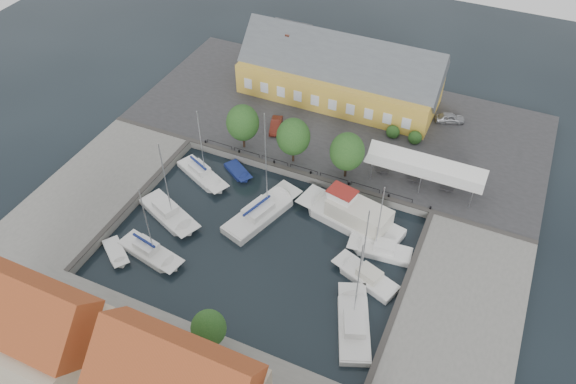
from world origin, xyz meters
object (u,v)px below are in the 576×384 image
object	(u,v)px
west_boat_d	(150,253)
launch_sw	(116,253)
east_boat_b	(366,278)
center_sailboat	(261,214)
car_silver	(450,118)
launch_nw	(238,172)
west_boat_c	(169,214)
warehouse	(336,74)
east_boat_c	(354,326)
west_boat_a	(202,175)
car_red	(276,125)
trawler	(353,217)
east_boat_a	(381,251)
tent_canopy	(425,167)

from	to	relation	value
west_boat_d	launch_sw	distance (m)	3.73
east_boat_b	west_boat_d	world-z (taller)	west_boat_d
west_boat_d	center_sailboat	bearing A→B (deg)	50.58
car_silver	launch_nw	bearing A→B (deg)	110.59
west_boat_c	west_boat_d	distance (m)	6.03
center_sailboat	east_boat_b	size ratio (longest dim) A/B	1.41
warehouse	west_boat_c	distance (m)	31.94
car_silver	launch_nw	size ratio (longest dim) A/B	0.86
east_boat_b	launch_sw	bearing A→B (deg)	-163.04
east_boat_c	launch_nw	size ratio (longest dim) A/B	2.49
center_sailboat	east_boat_c	distance (m)	17.88
car_silver	west_boat_d	size ratio (longest dim) A/B	0.37
car_silver	launch_sw	bearing A→B (deg)	121.47
west_boat_a	west_boat_c	distance (m)	7.52
car_red	trawler	size ratio (longest dim) A/B	0.30
warehouse	west_boat_c	bearing A→B (deg)	-106.68
east_boat_c	east_boat_a	bearing A→B (deg)	92.35
west_boat_a	west_boat_d	distance (m)	13.45
warehouse	west_boat_c	size ratio (longest dim) A/B	2.41
tent_canopy	warehouse	bearing A→B (deg)	140.14
east_boat_c	east_boat_b	bearing A→B (deg)	96.86
tent_canopy	launch_sw	distance (m)	36.70
car_silver	launch_sw	distance (m)	47.04
launch_nw	east_boat_a	bearing A→B (deg)	-14.51
warehouse	west_boat_a	size ratio (longest dim) A/B	2.59
launch_sw	east_boat_c	bearing A→B (deg)	3.97
warehouse	east_boat_a	xyz separation A→B (m)	(15.24, -25.56, -4.17)
warehouse	east_boat_c	distance (m)	39.29
center_sailboat	trawler	bearing A→B (deg)	17.64
car_red	tent_canopy	bearing A→B (deg)	-24.30
east_boat_b	west_boat_c	xyz separation A→B (m)	(-24.02, -0.62, -0.00)
car_red	east_boat_a	xyz separation A→B (m)	(19.46, -14.34, -1.40)
east_boat_b	launch_sw	distance (m)	27.23
east_boat_a	warehouse	bearing A→B (deg)	120.80
car_red	east_boat_c	size ratio (longest dim) A/B	0.34
car_silver	trawler	size ratio (longest dim) A/B	0.30
center_sailboat	west_boat_d	bearing A→B (deg)	-129.42
launch_nw	center_sailboat	bearing A→B (deg)	-42.92
center_sailboat	east_boat_a	bearing A→B (deg)	1.36
center_sailboat	trawler	world-z (taller)	center_sailboat
warehouse	center_sailboat	size ratio (longest dim) A/B	1.96
east_boat_b	launch_sw	world-z (taller)	east_boat_b
east_boat_b	trawler	bearing A→B (deg)	119.57
car_red	trawler	distance (m)	19.01
center_sailboat	west_boat_d	world-z (taller)	center_sailboat
launch_sw	launch_nw	distance (m)	18.35
west_boat_c	launch_sw	world-z (taller)	west_boat_c
west_boat_a	launch_sw	world-z (taller)	west_boat_a
trawler	east_boat_c	bearing A→B (deg)	-70.19
trawler	east_boat_c	size ratio (longest dim) A/B	1.15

